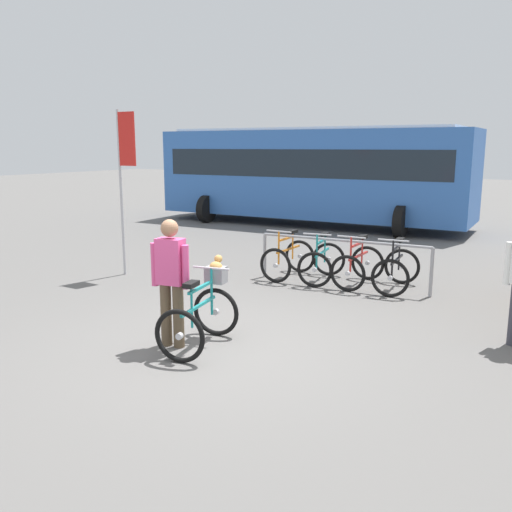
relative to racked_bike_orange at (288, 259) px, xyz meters
name	(u,v)px	position (x,y,z in m)	size (l,w,h in m)	color
ground_plane	(217,348)	(1.08, -3.84, -0.37)	(80.00, 80.00, 0.00)	#605E5B
bike_rack_rail	(343,251)	(1.17, -0.09, 0.30)	(3.20, 0.31, 0.88)	#99999E
racked_bike_orange	(288,259)	(0.00, 0.00, 0.00)	(0.68, 1.10, 0.97)	black
racked_bike_teal	(322,262)	(0.70, 0.05, 0.00)	(0.84, 1.19, 0.97)	black
racked_bike_red	(358,266)	(1.40, 0.11, 0.00)	(0.68, 1.12, 0.97)	black
racked_bike_black	(396,270)	(2.09, 0.16, 0.00)	(0.78, 1.16, 0.97)	black
featured_bicycle	(203,309)	(0.86, -3.83, 0.12)	(0.86, 1.25, 1.09)	black
person_with_featured_bike	(171,277)	(0.55, -4.07, 0.54)	(0.52, 0.26, 1.64)	brown
bus_distant	(312,171)	(-2.91, 6.85, 1.37)	(10.12, 3.74, 3.08)	#3366B7
banner_flag	(125,161)	(-2.76, -1.51, 1.86)	(0.45, 0.05, 3.20)	#B2B2B7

